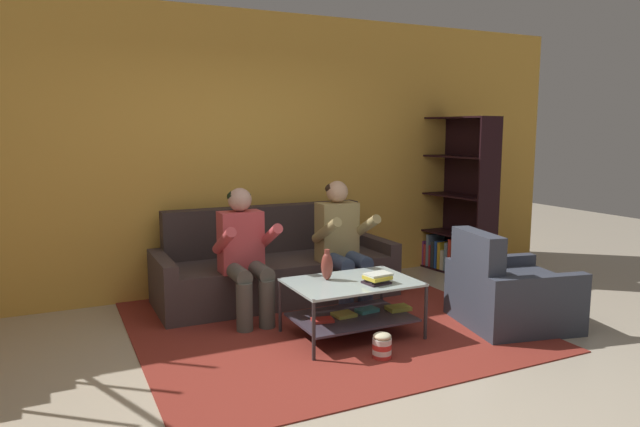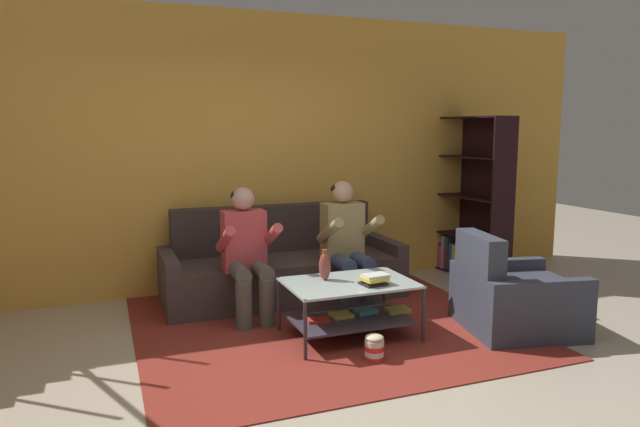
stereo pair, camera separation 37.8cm
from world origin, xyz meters
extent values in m
plane|color=#BAAC94|center=(0.00, 0.00, 0.00)|extent=(16.80, 16.80, 0.00)
cube|color=gold|center=(0.00, 2.46, 1.45)|extent=(8.40, 0.12, 2.90)
cube|color=#403432|center=(0.25, 1.86, 0.21)|extent=(2.11, 0.87, 0.42)
cube|color=#372C2B|center=(0.25, 2.20, 0.67)|extent=(2.11, 0.18, 0.49)
cube|color=#403432|center=(-0.87, 1.86, 0.27)|extent=(0.13, 0.87, 0.54)
cube|color=#403432|center=(1.37, 1.86, 0.27)|extent=(0.13, 0.87, 0.54)
cylinder|color=#525249|center=(-0.34, 1.12, 0.21)|extent=(0.14, 0.14, 0.42)
cylinder|color=#525249|center=(-0.14, 1.12, 0.21)|extent=(0.14, 0.14, 0.42)
cylinder|color=#525249|center=(-0.34, 1.30, 0.47)|extent=(0.14, 0.42, 0.14)
cylinder|color=#525249|center=(-0.14, 1.30, 0.47)|extent=(0.14, 0.42, 0.14)
cube|color=#C7454A|center=(-0.24, 1.51, 0.70)|extent=(0.38, 0.22, 0.55)
cylinder|color=#C7454A|center=(-0.44, 1.33, 0.75)|extent=(0.09, 0.49, 0.31)
cylinder|color=#C7454A|center=(-0.04, 1.33, 0.75)|extent=(0.09, 0.49, 0.31)
sphere|color=tan|center=(-0.24, 1.51, 1.07)|extent=(0.21, 0.21, 0.21)
ellipsoid|color=black|center=(-0.24, 1.53, 1.10)|extent=(0.21, 0.21, 0.13)
cylinder|color=#374460|center=(0.63, 1.12, 0.21)|extent=(0.14, 0.14, 0.42)
cylinder|color=#374460|center=(0.83, 1.12, 0.21)|extent=(0.14, 0.14, 0.42)
cylinder|color=#374460|center=(0.63, 1.30, 0.47)|extent=(0.14, 0.42, 0.14)
cylinder|color=#374460|center=(0.83, 1.30, 0.47)|extent=(0.14, 0.42, 0.14)
cube|color=#9D8753|center=(0.73, 1.51, 0.71)|extent=(0.38, 0.22, 0.57)
cylinder|color=#9D8753|center=(0.53, 1.33, 0.77)|extent=(0.09, 0.49, 0.31)
cylinder|color=#9D8753|center=(0.93, 1.33, 0.77)|extent=(0.09, 0.49, 0.31)
sphere|color=tan|center=(0.73, 1.51, 1.10)|extent=(0.21, 0.21, 0.21)
ellipsoid|color=black|center=(0.73, 1.53, 1.13)|extent=(0.21, 0.21, 0.13)
cube|color=#AABEBB|center=(0.42, 0.64, 0.46)|extent=(1.02, 0.70, 0.02)
cube|color=#3F3643|center=(0.42, 0.64, 0.16)|extent=(0.94, 0.64, 0.02)
cylinder|color=#352F32|center=(-0.08, 0.30, 0.23)|extent=(0.03, 0.03, 0.47)
cylinder|color=#352F32|center=(0.92, 0.30, 0.23)|extent=(0.03, 0.03, 0.47)
cylinder|color=#352F32|center=(-0.08, 0.97, 0.23)|extent=(0.03, 0.03, 0.47)
cylinder|color=#352F32|center=(0.92, 0.97, 0.23)|extent=(0.03, 0.03, 0.47)
cube|color=red|center=(0.15, 0.62, 0.18)|extent=(0.19, 0.15, 0.02)
cube|color=#BABC48|center=(0.36, 0.66, 0.19)|extent=(0.18, 0.16, 0.03)
cube|color=teal|center=(0.59, 0.68, 0.19)|extent=(0.19, 0.14, 0.03)
cube|color=#ABAB3B|center=(0.85, 0.61, 0.19)|extent=(0.20, 0.15, 0.03)
cube|color=maroon|center=(0.33, 1.15, 0.01)|extent=(3.15, 3.22, 0.01)
cube|color=#845B4A|center=(0.33, 1.15, 0.01)|extent=(1.73, 1.77, 0.00)
ellipsoid|color=brown|center=(0.26, 0.77, 0.58)|extent=(0.10, 0.10, 0.23)
cylinder|color=brown|center=(0.26, 0.77, 0.70)|extent=(0.04, 0.04, 0.05)
cube|color=#2A1C24|center=(0.56, 0.49, 0.48)|extent=(0.21, 0.19, 0.02)
cube|color=#2D282D|center=(0.56, 0.49, 0.49)|extent=(0.16, 0.13, 0.02)
cube|color=gold|center=(0.57, 0.48, 0.52)|extent=(0.21, 0.19, 0.03)
cube|color=silver|center=(0.58, 0.49, 0.54)|extent=(0.22, 0.16, 0.02)
cube|color=black|center=(2.51, 2.63, 0.92)|extent=(0.34, 0.06, 1.84)
cube|color=black|center=(2.64, 1.54, 0.92)|extent=(0.34, 0.06, 1.84)
cube|color=black|center=(2.74, 2.10, 0.92)|extent=(0.15, 1.11, 1.84)
cube|color=black|center=(2.58, 2.08, 0.01)|extent=(0.47, 1.11, 0.02)
cube|color=black|center=(2.58, 2.08, 0.46)|extent=(0.47, 1.11, 0.02)
cube|color=black|center=(2.58, 2.08, 0.92)|extent=(0.47, 1.11, 0.02)
cube|color=black|center=(2.58, 2.08, 1.38)|extent=(0.47, 1.11, 0.02)
cube|color=black|center=(2.58, 2.08, 1.83)|extent=(0.47, 1.11, 0.02)
cube|color=red|center=(2.48, 2.59, 0.18)|extent=(0.24, 0.05, 0.32)
cube|color=gold|center=(2.52, 2.55, 0.21)|extent=(0.31, 0.08, 0.38)
cube|color=#302B27|center=(2.51, 2.51, 0.15)|extent=(0.28, 0.07, 0.27)
cube|color=#6B91BA|center=(2.51, 2.46, 0.20)|extent=(0.26, 0.08, 0.36)
cube|color=#8D388F|center=(2.53, 2.42, 0.17)|extent=(0.29, 0.07, 0.30)
cube|color=red|center=(2.52, 2.37, 0.15)|extent=(0.27, 0.07, 0.26)
cube|color=#7295B3|center=(2.53, 2.33, 0.22)|extent=(0.28, 0.07, 0.39)
cube|color=red|center=(2.53, 2.29, 0.15)|extent=(0.25, 0.06, 0.26)
cube|color=#272F37|center=(2.56, 2.24, 0.18)|extent=(0.31, 0.09, 0.32)
cube|color=blue|center=(2.54, 2.19, 0.19)|extent=(0.25, 0.06, 0.33)
cube|color=gold|center=(2.56, 2.13, 0.18)|extent=(0.29, 0.08, 0.33)
cube|color=silver|center=(2.54, 2.08, 0.14)|extent=(0.23, 0.08, 0.24)
cube|color=#7190AA|center=(2.55, 2.01, 0.19)|extent=(0.24, 0.07, 0.34)
cube|color=red|center=(2.57, 1.96, 0.22)|extent=(0.26, 0.08, 0.39)
cube|color=#ADA941|center=(2.60, 1.91, 0.22)|extent=(0.32, 0.08, 0.39)
cube|color=#353946|center=(1.83, 0.29, 0.21)|extent=(0.99, 0.80, 0.43)
cube|color=#353946|center=(1.47, 0.36, 0.63)|extent=(0.28, 0.65, 0.41)
cube|color=#353946|center=(1.75, -0.08, 0.26)|extent=(0.88, 0.28, 0.53)
cube|color=#353946|center=(1.90, 0.65, 0.26)|extent=(0.88, 0.28, 0.53)
cylinder|color=red|center=(0.40, 0.13, 0.02)|extent=(0.14, 0.14, 0.04)
cylinder|color=white|center=(0.40, 0.13, 0.06)|extent=(0.14, 0.14, 0.04)
cylinder|color=red|center=(0.40, 0.13, 0.10)|extent=(0.14, 0.14, 0.04)
cylinder|color=white|center=(0.40, 0.13, 0.14)|extent=(0.14, 0.14, 0.04)
ellipsoid|color=beige|center=(0.40, 0.13, 0.18)|extent=(0.14, 0.14, 0.05)
camera|label=1|loc=(-1.76, -3.32, 1.69)|focal=32.00mm
camera|label=2|loc=(-1.41, -3.46, 1.69)|focal=32.00mm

